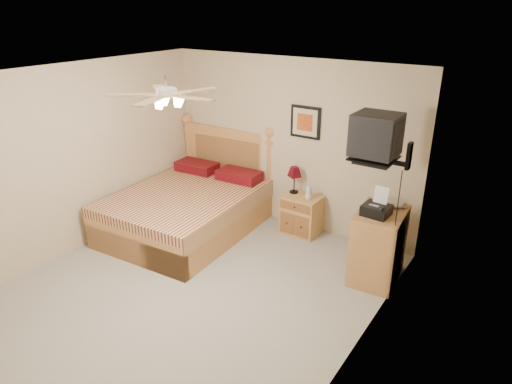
{
  "coord_description": "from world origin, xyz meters",
  "views": [
    {
      "loc": [
        3.18,
        -3.42,
        3.19
      ],
      "look_at": [
        0.31,
        0.9,
        1.02
      ],
      "focal_mm": 32.0,
      "sensor_mm": 36.0,
      "label": 1
    }
  ],
  "objects": [
    {
      "name": "floor",
      "position": [
        0.0,
        0.0,
        0.0
      ],
      "size": [
        4.5,
        4.5,
        0.0
      ],
      "primitive_type": "plane",
      "color": "#9D978E",
      "rests_on": "ground"
    },
    {
      "name": "ceiling",
      "position": [
        0.0,
        0.0,
        2.5
      ],
      "size": [
        4.0,
        4.5,
        0.04
      ],
      "primitive_type": "cube",
      "color": "white",
      "rests_on": "ground"
    },
    {
      "name": "wall_back",
      "position": [
        0.0,
        2.25,
        1.25
      ],
      "size": [
        4.0,
        0.04,
        2.5
      ],
      "primitive_type": "cube",
      "color": "beige",
      "rests_on": "ground"
    },
    {
      "name": "wall_left",
      "position": [
        -2.0,
        0.0,
        1.25
      ],
      "size": [
        0.04,
        4.5,
        2.5
      ],
      "primitive_type": "cube",
      "color": "beige",
      "rests_on": "ground"
    },
    {
      "name": "wall_right",
      "position": [
        2.0,
        0.0,
        1.25
      ],
      "size": [
        0.04,
        4.5,
        2.5
      ],
      "primitive_type": "cube",
      "color": "beige",
      "rests_on": "ground"
    },
    {
      "name": "bed",
      "position": [
        -1.08,
        1.12,
        0.73
      ],
      "size": [
        1.85,
        2.36,
        1.47
      ],
      "primitive_type": null,
      "rotation": [
        0.0,
        0.0,
        0.05
      ],
      "color": "tan",
      "rests_on": "ground"
    },
    {
      "name": "nightstand",
      "position": [
        0.38,
        2.0,
        0.29
      ],
      "size": [
        0.54,
        0.41,
        0.58
      ],
      "primitive_type": "cube",
      "rotation": [
        0.0,
        0.0,
        -0.01
      ],
      "color": "#B48442",
      "rests_on": "ground"
    },
    {
      "name": "table_lamp",
      "position": [
        0.21,
        2.07,
        0.79
      ],
      "size": [
        0.27,
        0.27,
        0.4
      ],
      "primitive_type": null,
      "rotation": [
        0.0,
        0.0,
        0.26
      ],
      "color": "#4F0712",
      "rests_on": "nightstand"
    },
    {
      "name": "lotion_bottle",
      "position": [
        0.5,
        1.97,
        0.71
      ],
      "size": [
        0.11,
        0.11,
        0.24
      ],
      "primitive_type": "imported",
      "rotation": [
        0.0,
        0.0,
        -0.21
      ],
      "color": "silver",
      "rests_on": "nightstand"
    },
    {
      "name": "framed_picture",
      "position": [
        0.27,
        2.23,
        1.62
      ],
      "size": [
        0.46,
        0.04,
        0.46
      ],
      "primitive_type": "cube",
      "color": "black",
      "rests_on": "wall_back"
    },
    {
      "name": "dresser",
      "position": [
        1.73,
        1.46,
        0.45
      ],
      "size": [
        0.6,
        0.81,
        0.9
      ],
      "primitive_type": "cube",
      "rotation": [
        0.0,
        0.0,
        0.09
      ],
      "color": "#A56B31",
      "rests_on": "ground"
    },
    {
      "name": "fax_machine",
      "position": [
        1.7,
        1.33,
        1.06
      ],
      "size": [
        0.32,
        0.34,
        0.32
      ],
      "primitive_type": null,
      "rotation": [
        0.0,
        0.0,
        -0.06
      ],
      "color": "black",
      "rests_on": "dresser"
    },
    {
      "name": "magazine_lower",
      "position": [
        1.69,
        1.74,
        0.92
      ],
      "size": [
        0.32,
        0.36,
        0.03
      ],
      "primitive_type": "imported",
      "rotation": [
        0.0,
        0.0,
        0.41
      ],
      "color": "#AEA389",
      "rests_on": "dresser"
    },
    {
      "name": "magazine_upper",
      "position": [
        1.69,
        1.72,
        0.94
      ],
      "size": [
        0.21,
        0.29,
        0.02
      ],
      "primitive_type": "imported",
      "rotation": [
        0.0,
        0.0,
        -0.01
      ],
      "color": "gray",
      "rests_on": "magazine_lower"
    },
    {
      "name": "wall_tv",
      "position": [
        1.75,
        1.34,
        1.81
      ],
      "size": [
        0.56,
        0.46,
        0.58
      ],
      "primitive_type": null,
      "color": "black",
      "rests_on": "wall_right"
    },
    {
      "name": "ceiling_fan",
      "position": [
        0.0,
        -0.2,
        2.36
      ],
      "size": [
        1.14,
        1.14,
        0.28
      ],
      "primitive_type": null,
      "color": "white",
      "rests_on": "ceiling"
    }
  ]
}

